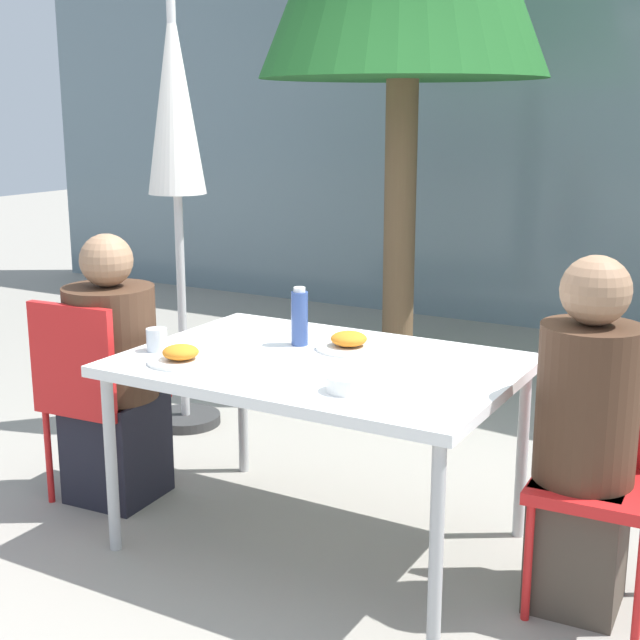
% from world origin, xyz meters
% --- Properties ---
extents(ground_plane, '(24.00, 24.00, 0.00)m').
position_xyz_m(ground_plane, '(0.00, 0.00, 0.00)').
color(ground_plane, gray).
extents(building_facade, '(10.00, 0.20, 3.00)m').
position_xyz_m(building_facade, '(0.00, 3.85, 1.50)').
color(building_facade, slate).
rests_on(building_facade, ground).
extents(dining_table, '(1.40, 0.97, 0.72)m').
position_xyz_m(dining_table, '(0.00, 0.00, 0.67)').
color(dining_table, white).
rests_on(dining_table, ground).
extents(chair_left, '(0.43, 0.43, 0.87)m').
position_xyz_m(chair_left, '(-1.00, -0.15, 0.51)').
color(chair_left, red).
rests_on(chair_left, ground).
extents(person_left, '(0.37, 0.37, 1.13)m').
position_xyz_m(person_left, '(-0.95, -0.06, 0.52)').
color(person_left, black).
rests_on(person_left, ground).
extents(chair_right, '(0.42, 0.42, 0.87)m').
position_xyz_m(chair_right, '(1.00, 0.12, 0.51)').
color(chair_right, red).
rests_on(chair_right, ground).
extents(person_right, '(0.32, 0.32, 1.18)m').
position_xyz_m(person_right, '(0.95, 0.04, 0.56)').
color(person_right, '#473D33').
rests_on(person_right, ground).
extents(closed_umbrella, '(0.36, 0.36, 2.15)m').
position_xyz_m(closed_umbrella, '(-1.26, 0.79, 1.53)').
color(closed_umbrella, '#333333').
rests_on(closed_umbrella, ground).
extents(plate_0, '(0.24, 0.24, 0.07)m').
position_xyz_m(plate_0, '(-0.42, -0.28, 0.75)').
color(plate_0, white).
rests_on(plate_0, dining_table).
extents(plate_1, '(0.25, 0.25, 0.07)m').
position_xyz_m(plate_1, '(0.02, 0.18, 0.75)').
color(plate_1, white).
rests_on(plate_1, dining_table).
extents(bottle, '(0.07, 0.07, 0.23)m').
position_xyz_m(bottle, '(-0.17, 0.15, 0.83)').
color(bottle, '#334C8E').
rests_on(bottle, dining_table).
extents(drinking_cup, '(0.08, 0.08, 0.09)m').
position_xyz_m(drinking_cup, '(-0.60, -0.19, 0.77)').
color(drinking_cup, silver).
rests_on(drinking_cup, dining_table).
extents(salad_bowl, '(0.14, 0.14, 0.05)m').
position_xyz_m(salad_bowl, '(0.26, -0.27, 0.75)').
color(salad_bowl, white).
rests_on(salad_bowl, dining_table).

